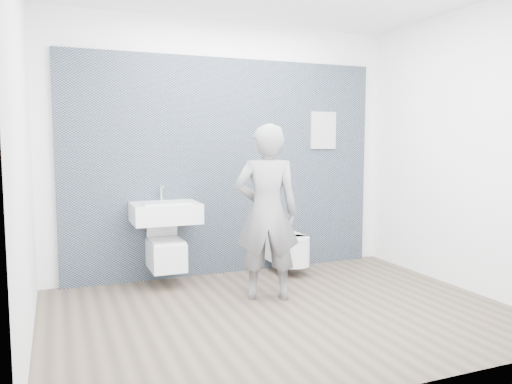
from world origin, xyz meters
name	(u,v)px	position (x,y,z in m)	size (l,w,h in m)	color
ground	(282,312)	(0.00, 0.00, 0.00)	(4.00, 4.00, 0.00)	brown
room_shell	(283,111)	(0.00, 0.00, 1.74)	(4.00, 4.00, 4.00)	white
tile_wall	(228,272)	(0.00, 1.47, 0.00)	(3.60, 0.06, 2.40)	black
washbasin	(165,212)	(-0.76, 1.19, 0.77)	(0.67, 0.51, 0.51)	white
toilet_square	(166,253)	(-0.76, 1.20, 0.34)	(0.34, 0.49, 0.66)	white
toilet_rounded	(289,249)	(0.63, 1.14, 0.28)	(0.35, 0.59, 0.32)	white
info_placard	(321,263)	(1.20, 1.43, 0.00)	(0.33, 0.03, 0.44)	white
visitor	(267,212)	(0.03, 0.41, 0.82)	(0.60, 0.39, 1.65)	slate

